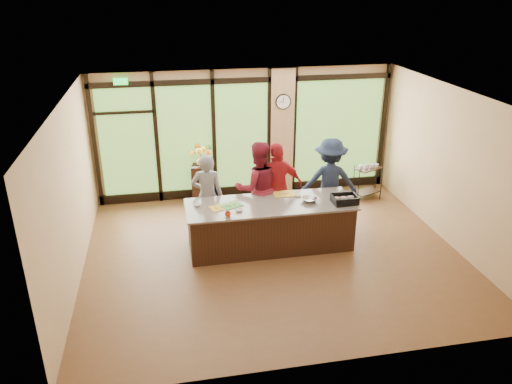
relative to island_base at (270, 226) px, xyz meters
name	(u,v)px	position (x,y,z in m)	size (l,w,h in m)	color
floor	(273,254)	(0.00, -0.30, -0.44)	(7.00, 7.00, 0.00)	brown
ceiling	(276,98)	(0.00, -0.30, 2.56)	(7.00, 7.00, 0.00)	silver
back_wall	(246,134)	(0.00, 2.70, 1.06)	(7.00, 7.00, 0.00)	tan
left_wall	(70,196)	(-3.50, -0.30, 1.06)	(6.00, 6.00, 0.00)	tan
right_wall	(453,168)	(3.50, -0.30, 1.06)	(6.00, 6.00, 0.00)	tan
window_wall	(253,138)	(0.16, 2.65, 0.95)	(6.90, 0.12, 3.00)	tan
island_base	(270,226)	(0.00, 0.00, 0.00)	(3.10, 1.00, 0.88)	black
countertop	(270,204)	(0.00, 0.00, 0.46)	(3.20, 1.10, 0.04)	#71655D
wall_clock	(283,102)	(0.85, 2.57, 1.81)	(0.36, 0.04, 0.36)	black
cook_left	(207,196)	(-1.12, 0.73, 0.42)	(0.63, 0.41, 1.73)	slate
cook_midleft	(258,188)	(-0.11, 0.71, 0.52)	(0.94, 0.73, 1.93)	maroon
cook_midright	(277,187)	(0.30, 0.71, 0.50)	(1.10, 0.46, 1.87)	maroon
cook_right	(329,181)	(1.45, 0.84, 0.49)	(1.20, 0.69, 1.86)	#192237
roasting_pan	(344,201)	(1.38, -0.23, 0.52)	(0.46, 0.36, 0.08)	black
mixing_bowl	(310,199)	(0.76, -0.04, 0.52)	(0.31, 0.31, 0.08)	silver
cutting_board_left	(231,205)	(-0.75, 0.05, 0.49)	(0.38, 0.29, 0.01)	#35802E
cutting_board_center	(220,207)	(-0.96, -0.01, 0.49)	(0.36, 0.27, 0.01)	gold
cutting_board_right	(285,194)	(0.37, 0.39, 0.49)	(0.43, 0.32, 0.01)	gold
prep_bowl_near	(198,205)	(-1.36, 0.15, 0.50)	(0.14, 0.14, 0.04)	silver
prep_bowl_mid	(239,210)	(-0.63, -0.22, 0.50)	(0.13, 0.13, 0.04)	silver
prep_bowl_far	(298,196)	(0.60, 0.23, 0.49)	(0.12, 0.12, 0.03)	silver
red_ramekin	(228,214)	(-0.87, -0.41, 0.52)	(0.11, 0.11, 0.09)	#AA2D11
flower_stand	(202,183)	(-1.08, 2.45, 0.01)	(0.45, 0.45, 0.89)	black
flower_vase	(201,159)	(-1.08, 2.45, 0.59)	(0.27, 0.27, 0.28)	#947D51
bar_cart	(368,178)	(2.77, 1.87, 0.07)	(0.71, 0.56, 0.84)	black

